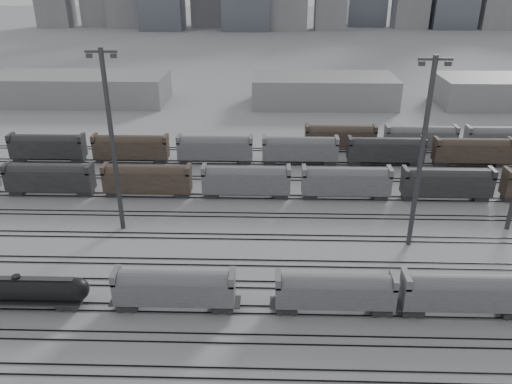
{
  "coord_description": "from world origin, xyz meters",
  "views": [
    {
      "loc": [
        -5.08,
        -46.07,
        36.9
      ],
      "look_at": [
        -7.14,
        25.34,
        4.0
      ],
      "focal_mm": 35.0,
      "sensor_mm": 36.0,
      "label": 1
    }
  ],
  "objects_px": {
    "hopper_car_b": "(335,290)",
    "tank_car_b": "(19,289)",
    "hopper_car_a": "(174,287)",
    "hopper_car_c": "(465,291)",
    "light_mast_c": "(422,152)"
  },
  "relations": [
    {
      "from": "light_mast_c",
      "to": "tank_car_b",
      "type": "bearing_deg",
      "value": -162.3
    },
    {
      "from": "hopper_car_a",
      "to": "hopper_car_b",
      "type": "bearing_deg",
      "value": 0.0
    },
    {
      "from": "tank_car_b",
      "to": "light_mast_c",
      "type": "height_order",
      "value": "light_mast_c"
    },
    {
      "from": "tank_car_b",
      "to": "hopper_car_a",
      "type": "distance_m",
      "value": 18.24
    },
    {
      "from": "hopper_car_b",
      "to": "hopper_car_a",
      "type": "bearing_deg",
      "value": 180.0
    },
    {
      "from": "hopper_car_c",
      "to": "tank_car_b",
      "type": "bearing_deg",
      "value": 180.0
    },
    {
      "from": "tank_car_b",
      "to": "hopper_car_b",
      "type": "xyz_separation_m",
      "value": [
        36.62,
        0.0,
        0.66
      ]
    },
    {
      "from": "tank_car_b",
      "to": "hopper_car_a",
      "type": "xyz_separation_m",
      "value": [
        18.23,
        0.0,
        0.72
      ]
    },
    {
      "from": "tank_car_b",
      "to": "hopper_car_a",
      "type": "bearing_deg",
      "value": 0.0
    },
    {
      "from": "hopper_car_a",
      "to": "light_mast_c",
      "type": "relative_size",
      "value": 0.52
    },
    {
      "from": "hopper_car_c",
      "to": "hopper_car_b",
      "type": "bearing_deg",
      "value": 180.0
    },
    {
      "from": "hopper_car_b",
      "to": "tank_car_b",
      "type": "bearing_deg",
      "value": 180.0
    },
    {
      "from": "hopper_car_a",
      "to": "light_mast_c",
      "type": "height_order",
      "value": "light_mast_c"
    },
    {
      "from": "hopper_car_b",
      "to": "light_mast_c",
      "type": "distance_m",
      "value": 22.97
    },
    {
      "from": "tank_car_b",
      "to": "hopper_car_c",
      "type": "distance_m",
      "value": 51.3
    }
  ]
}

